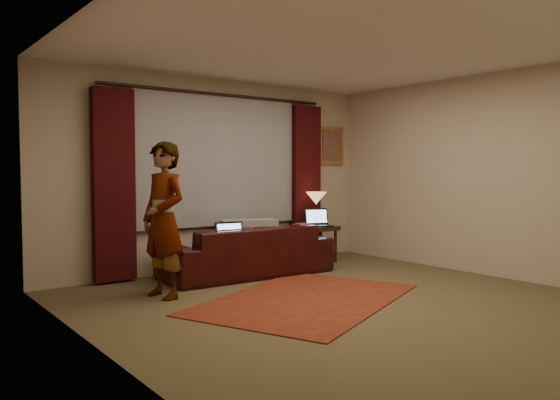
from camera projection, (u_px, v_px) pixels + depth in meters
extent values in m
cube|color=brown|center=(343.00, 303.00, 5.60)|extent=(5.00, 5.00, 0.01)
cube|color=silver|center=(345.00, 46.00, 5.46)|extent=(5.00, 5.00, 0.02)
cube|color=#BDAC92|center=(217.00, 174.00, 7.51)|extent=(5.00, 0.02, 2.60)
cube|color=#BDAC92|center=(99.00, 178.00, 4.01)|extent=(0.02, 5.00, 2.60)
cube|color=#BDAC92|center=(484.00, 175.00, 7.04)|extent=(0.02, 5.00, 2.60)
cube|color=gray|center=(219.00, 160.00, 7.45)|extent=(2.50, 0.05, 1.80)
cube|color=#35080B|center=(114.00, 185.00, 6.52)|extent=(0.50, 0.14, 2.30)
cube|color=#35080B|center=(305.00, 182.00, 8.34)|extent=(0.50, 0.14, 2.30)
cylinder|color=black|center=(221.00, 95.00, 7.36)|extent=(0.04, 0.04, 3.40)
cube|color=gold|center=(331.00, 146.00, 8.74)|extent=(0.50, 0.04, 0.60)
imported|color=black|center=(247.00, 241.00, 7.03)|extent=(2.26, 1.07, 0.89)
cube|color=#999893|center=(249.00, 205.00, 7.33)|extent=(0.81, 0.53, 0.09)
ellipsoid|color=brown|center=(302.00, 231.00, 7.35)|extent=(0.51, 0.42, 0.19)
cube|color=maroon|center=(306.00, 299.00, 5.72)|extent=(2.91, 2.47, 0.01)
cube|color=black|center=(318.00, 244.00, 8.08)|extent=(0.50, 0.50, 0.54)
imported|color=#999893|center=(164.00, 220.00, 5.78)|extent=(0.57, 0.57, 1.66)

